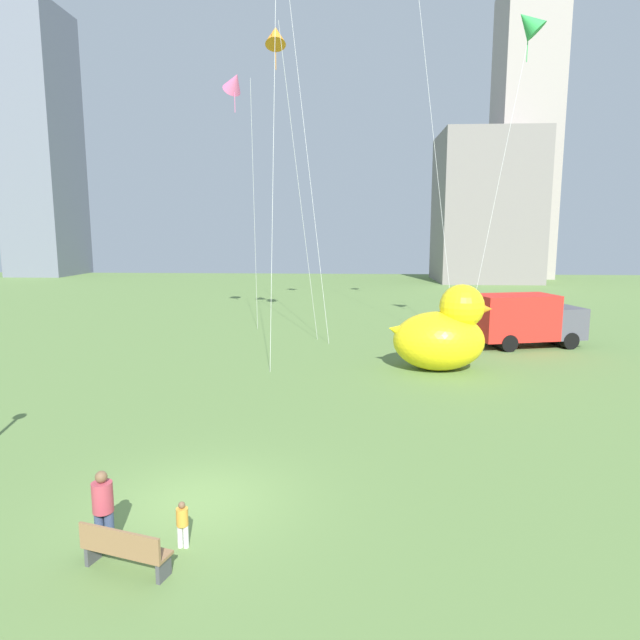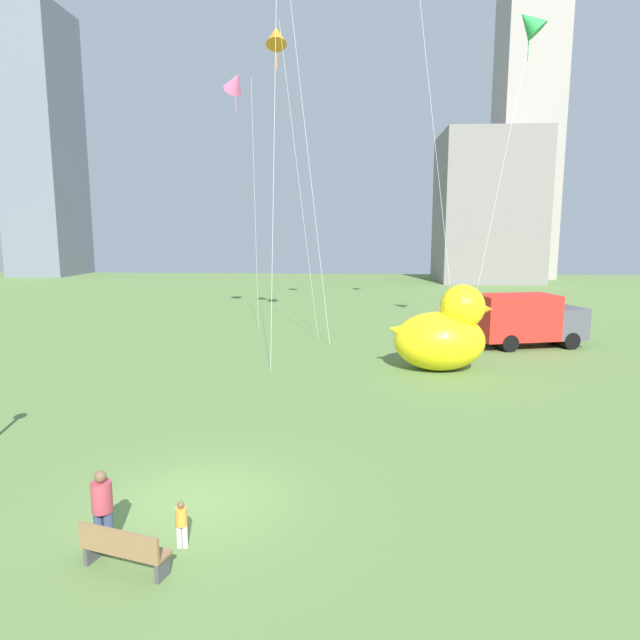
# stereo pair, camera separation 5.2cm
# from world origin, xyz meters

# --- Properties ---
(ground_plane) EXTENTS (140.00, 140.00, 0.00)m
(ground_plane) POSITION_xyz_m (0.00, 0.00, 0.00)
(ground_plane) COLOR #618343
(park_bench) EXTENTS (1.79, 0.91, 0.90)m
(park_bench) POSITION_xyz_m (-0.58, -2.74, 0.48)
(park_bench) COLOR olive
(park_bench) RESTS_ON ground
(person_adult) EXTENTS (0.40, 0.40, 1.63)m
(person_adult) POSITION_xyz_m (-1.26, -2.03, 0.90)
(person_adult) COLOR #38476B
(person_adult) RESTS_ON ground
(person_child) EXTENTS (0.24, 0.24, 0.96)m
(person_child) POSITION_xyz_m (0.25, -1.86, 0.53)
(person_child) COLOR silver
(person_child) RESTS_ON ground
(giant_inflatable_duck) EXTENTS (4.69, 3.01, 3.89)m
(giant_inflatable_duck) POSITION_xyz_m (7.61, 12.90, 1.65)
(giant_inflatable_duck) COLOR yellow
(giant_inflatable_duck) RESTS_ON ground
(box_truck) EXTENTS (6.13, 3.62, 2.85)m
(box_truck) POSITION_xyz_m (12.93, 18.33, 1.44)
(box_truck) COLOR red
(box_truck) RESTS_ON ground
(city_skyline) EXTENTS (73.67, 17.24, 36.66)m
(city_skyline) POSITION_xyz_m (-0.97, 63.59, 15.16)
(city_skyline) COLOR slate
(city_skyline) RESTS_ON ground
(kite_orange) EXTENTS (2.83, 2.98, 17.16)m
(kite_orange) POSITION_xyz_m (-0.64, 19.32, 16.39)
(kite_orange) COLOR silver
(kite_orange) RESTS_ON ground
(kite_green) EXTENTS (3.06, 2.86, 16.45)m
(kite_green) POSITION_xyz_m (11.52, 15.96, 15.64)
(kite_green) COLOR silver
(kite_green) RESTS_ON ground
(kite_pink) EXTENTS (2.01, 2.06, 15.56)m
(kite_pink) POSITION_xyz_m (-3.44, 21.88, 14.75)
(kite_pink) COLOR silver
(kite_pink) RESTS_ON ground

